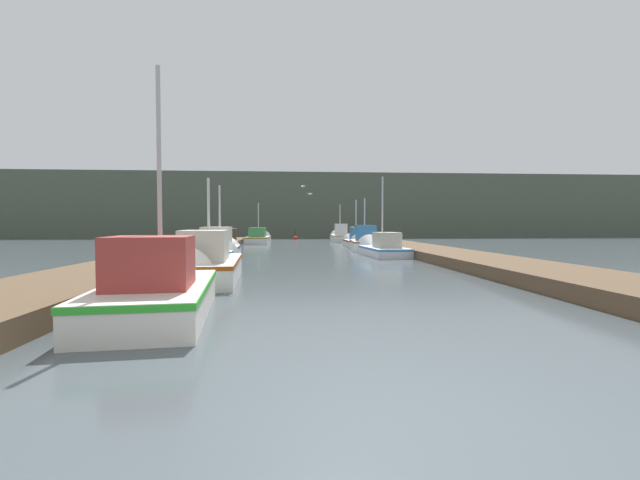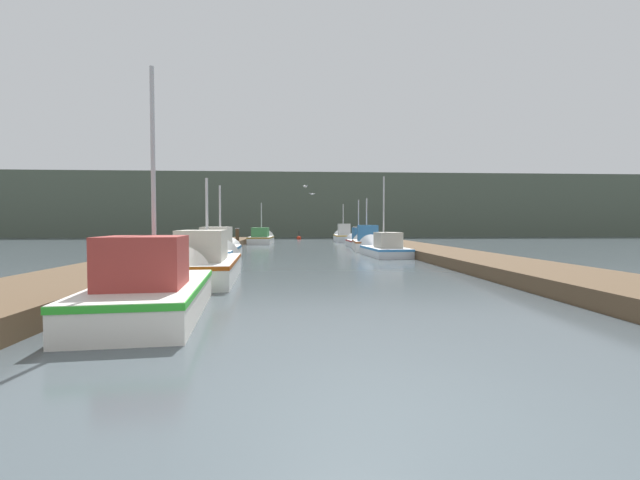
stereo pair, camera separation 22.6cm
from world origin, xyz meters
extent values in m
plane|color=#424C51|center=(0.00, 0.00, 0.00)|extent=(200.00, 200.00, 0.00)
cube|color=brown|center=(-6.05, 16.00, 0.20)|extent=(2.82, 40.00, 0.40)
cube|color=brown|center=(6.05, 16.00, 0.20)|extent=(2.82, 40.00, 0.40)
cube|color=#4C5647|center=(0.00, 55.34, 3.88)|extent=(120.00, 16.00, 7.75)
cube|color=silver|center=(-3.39, 4.44, 0.29)|extent=(2.12, 4.23, 0.58)
cube|color=green|center=(-3.39, 4.44, 0.52)|extent=(2.15, 4.26, 0.10)
cone|color=silver|center=(-3.64, 6.86, 0.29)|extent=(1.70, 0.95, 1.63)
cube|color=#99332D|center=(-3.34, 3.94, 1.00)|extent=(1.39, 1.44, 0.83)
cylinder|color=#B2B2B7|center=(-3.42, 4.75, 2.51)|extent=(0.08, 0.08, 3.86)
cube|color=silver|center=(-3.39, 9.12, 0.31)|extent=(1.98, 4.63, 0.62)
cube|color=#9E420E|center=(-3.39, 9.12, 0.56)|extent=(2.01, 4.67, 0.10)
cone|color=silver|center=(-3.55, 11.81, 0.31)|extent=(1.66, 0.94, 1.61)
cube|color=#B2AD9E|center=(-3.35, 8.56, 1.03)|extent=(1.28, 1.91, 0.82)
cylinder|color=#B2B2B7|center=(-3.41, 9.46, 1.78)|extent=(0.08, 0.08, 2.32)
cube|color=silver|center=(-3.79, 13.73, 0.34)|extent=(1.57, 5.07, 0.68)
cube|color=#245A8C|center=(-3.79, 13.73, 0.62)|extent=(1.60, 5.11, 0.10)
cone|color=silver|center=(-3.93, 16.78, 0.34)|extent=(1.32, 1.14, 1.27)
cube|color=#B2AD9E|center=(-3.77, 13.10, 1.09)|extent=(1.06, 2.12, 0.82)
cylinder|color=#B2B2B7|center=(-3.81, 14.10, 1.91)|extent=(0.08, 0.08, 2.46)
cube|color=silver|center=(3.69, 17.85, 0.23)|extent=(1.88, 4.12, 0.45)
cube|color=#3682C7|center=(3.69, 17.85, 0.39)|extent=(1.91, 4.15, 0.10)
cone|color=silver|center=(3.55, 20.33, 0.23)|extent=(1.63, 1.02, 1.58)
cube|color=#B2AD9E|center=(3.71, 17.35, 0.83)|extent=(1.15, 1.57, 0.75)
cylinder|color=#B2B2B7|center=(3.67, 18.15, 2.23)|extent=(0.08, 0.08, 3.55)
cube|color=silver|center=(3.56, 22.42, 0.30)|extent=(1.87, 3.74, 0.61)
cube|color=brown|center=(3.56, 22.42, 0.55)|extent=(1.90, 3.77, 0.10)
cone|color=silver|center=(3.74, 24.59, 0.30)|extent=(1.55, 0.86, 1.49)
cube|color=#2D6699|center=(3.53, 21.97, 1.08)|extent=(1.25, 1.12, 0.94)
cylinder|color=#B2B2B7|center=(3.59, 22.69, 1.89)|extent=(0.08, 0.08, 2.57)
cube|color=silver|center=(3.71, 26.48, 0.24)|extent=(1.40, 3.97, 0.48)
cube|color=maroon|center=(3.71, 26.48, 0.42)|extent=(1.43, 4.00, 0.10)
cone|color=silver|center=(3.72, 28.91, 0.24)|extent=(1.32, 0.90, 1.32)
cube|color=#2D6699|center=(3.71, 25.98, 0.92)|extent=(0.97, 1.44, 0.88)
cylinder|color=#B2B2B7|center=(3.72, 26.77, 1.89)|extent=(0.08, 0.08, 2.83)
cube|color=silver|center=(-3.49, 31.58, 0.29)|extent=(1.90, 4.15, 0.58)
cube|color=#8F6410|center=(-3.49, 31.58, 0.52)|extent=(1.93, 4.18, 0.10)
cone|color=silver|center=(-3.40, 34.04, 0.29)|extent=(1.70, 0.89, 1.67)
cube|color=#387A42|center=(-3.51, 31.07, 0.95)|extent=(1.33, 1.63, 0.73)
cylinder|color=#B2B2B7|center=(-3.48, 31.89, 1.96)|extent=(0.08, 0.08, 2.74)
cube|color=silver|center=(3.65, 35.29, 0.32)|extent=(1.69, 4.62, 0.63)
cube|color=gold|center=(3.65, 35.29, 0.57)|extent=(1.72, 4.65, 0.10)
cone|color=silver|center=(3.75, 38.09, 0.32)|extent=(1.49, 1.09, 1.46)
cube|color=silver|center=(3.63, 34.71, 1.13)|extent=(1.08, 1.54, 1.00)
cylinder|color=#B2B2B7|center=(3.66, 35.63, 2.02)|extent=(0.08, 0.08, 2.77)
cylinder|color=#473523|center=(4.73, 35.34, 0.67)|extent=(0.30, 0.30, 1.33)
cylinder|color=silver|center=(4.73, 35.34, 1.35)|extent=(0.34, 0.34, 0.04)
cylinder|color=#473523|center=(-4.89, 27.68, 0.63)|extent=(0.27, 0.27, 1.27)
cylinder|color=silver|center=(-4.89, 27.68, 1.29)|extent=(0.31, 0.31, 0.04)
sphere|color=red|center=(-0.30, 41.17, 0.13)|extent=(0.47, 0.47, 0.47)
cylinder|color=black|center=(-0.30, 41.17, 0.61)|extent=(0.06, 0.06, 0.50)
ellipsoid|color=white|center=(0.38, 25.63, 3.62)|extent=(0.28, 0.31, 0.12)
cube|color=gray|center=(0.27, 25.54, 3.64)|extent=(0.29, 0.26, 0.07)
cube|color=gray|center=(0.49, 25.71, 3.64)|extent=(0.29, 0.26, 0.07)
ellipsoid|color=white|center=(-0.09, 25.38, 4.12)|extent=(0.31, 0.24, 0.12)
cube|color=gray|center=(-0.15, 25.50, 4.14)|extent=(0.22, 0.30, 0.07)
cube|color=gray|center=(-0.03, 25.25, 4.14)|extent=(0.22, 0.30, 0.07)
camera|label=1|loc=(-1.12, -3.18, 1.62)|focal=24.00mm
camera|label=2|loc=(-0.89, -3.19, 1.62)|focal=24.00mm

